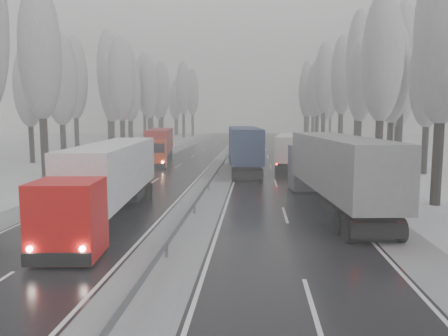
# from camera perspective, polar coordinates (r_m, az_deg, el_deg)

# --- Properties ---
(ground) EXTENTS (260.00, 260.00, 0.00)m
(ground) POSITION_cam_1_polar(r_m,az_deg,el_deg) (14.38, -10.84, -16.55)
(ground) COLOR silver
(ground) RESTS_ON ground
(carriageway_right) EXTENTS (7.50, 200.00, 0.03)m
(carriageway_right) POSITION_cam_1_polar(r_m,az_deg,el_deg) (43.14, 6.39, -0.75)
(carriageway_right) COLOR black
(carriageway_right) RESTS_ON ground
(carriageway_left) EXTENTS (7.50, 200.00, 0.03)m
(carriageway_left) POSITION_cam_1_polar(r_m,az_deg,el_deg) (43.99, -7.40, -0.62)
(carriageway_left) COLOR black
(carriageway_left) RESTS_ON ground
(median_slush) EXTENTS (3.00, 200.00, 0.04)m
(median_slush) POSITION_cam_1_polar(r_m,az_deg,el_deg) (43.25, -0.57, -0.69)
(median_slush) COLOR #93969A
(median_slush) RESTS_ON ground
(shoulder_right) EXTENTS (2.40, 200.00, 0.04)m
(shoulder_right) POSITION_cam_1_polar(r_m,az_deg,el_deg) (43.62, 12.90, -0.79)
(shoulder_right) COLOR #93969A
(shoulder_right) RESTS_ON ground
(shoulder_left) EXTENTS (2.40, 200.00, 0.04)m
(shoulder_left) POSITION_cam_1_polar(r_m,az_deg,el_deg) (45.24, -13.56, -0.54)
(shoulder_left) COLOR #93969A
(shoulder_left) RESTS_ON ground
(median_guardrail) EXTENTS (0.12, 200.00, 0.76)m
(median_guardrail) POSITION_cam_1_polar(r_m,az_deg,el_deg) (43.17, -0.57, 0.07)
(median_guardrail) COLOR slate
(median_guardrail) RESTS_ON ground
(tree_16) EXTENTS (3.60, 3.60, 16.53)m
(tree_16) POSITION_cam_1_polar(r_m,az_deg,el_deg) (31.05, 26.87, 15.36)
(tree_16) COLOR black
(tree_16) RESTS_ON ground
(tree_18) EXTENTS (3.60, 3.60, 16.58)m
(tree_18) POSITION_cam_1_polar(r_m,az_deg,el_deg) (41.56, 19.99, 13.37)
(tree_18) COLOR black
(tree_18) RESTS_ON ground
(tree_19) EXTENTS (3.60, 3.60, 14.57)m
(tree_19) POSITION_cam_1_polar(r_m,az_deg,el_deg) (46.93, 25.18, 10.76)
(tree_19) COLOR black
(tree_19) RESTS_ON ground
(tree_20) EXTENTS (3.60, 3.60, 15.71)m
(tree_20) POSITION_cam_1_polar(r_m,az_deg,el_deg) (50.21, 21.19, 11.48)
(tree_20) COLOR black
(tree_20) RESTS_ON ground
(tree_21) EXTENTS (3.60, 3.60, 18.62)m
(tree_21) POSITION_cam_1_polar(r_m,az_deg,el_deg) (54.86, 22.31, 12.95)
(tree_21) COLOR black
(tree_21) RESTS_ON ground
(tree_22) EXTENTS (3.60, 3.60, 15.86)m
(tree_22) POSITION_cam_1_polar(r_m,az_deg,el_deg) (60.05, 17.43, 10.88)
(tree_22) COLOR black
(tree_22) RESTS_ON ground
(tree_23) EXTENTS (3.60, 3.60, 13.55)m
(tree_23) POSITION_cam_1_polar(r_m,az_deg,el_deg) (65.48, 22.00, 9.04)
(tree_23) COLOR black
(tree_23) RESTS_ON ground
(tree_24) EXTENTS (3.60, 3.60, 20.49)m
(tree_24) POSITION_cam_1_polar(r_m,az_deg,el_deg) (65.79, 17.18, 13.09)
(tree_24) COLOR black
(tree_24) RESTS_ON ground
(tree_25) EXTENTS (3.60, 3.60, 19.44)m
(tree_25) POSITION_cam_1_polar(r_m,az_deg,el_deg) (71.35, 21.96, 11.85)
(tree_25) COLOR black
(tree_25) RESTS_ON ground
(tree_26) EXTENTS (3.60, 3.60, 18.78)m
(tree_26) POSITION_cam_1_polar(r_m,az_deg,el_deg) (75.60, 15.13, 11.47)
(tree_26) COLOR black
(tree_26) RESTS_ON ground
(tree_27) EXTENTS (3.60, 3.60, 17.62)m
(tree_27) POSITION_cam_1_polar(r_m,az_deg,el_deg) (81.04, 19.62, 10.46)
(tree_27) COLOR black
(tree_27) RESTS_ON ground
(tree_28) EXTENTS (3.60, 3.60, 19.62)m
(tree_28) POSITION_cam_1_polar(r_m,az_deg,el_deg) (85.94, 12.95, 11.31)
(tree_28) COLOR black
(tree_28) RESTS_ON ground
(tree_29) EXTENTS (3.60, 3.60, 18.11)m
(tree_29) POSITION_cam_1_polar(r_m,az_deg,el_deg) (91.16, 17.20, 10.30)
(tree_29) COLOR black
(tree_29) RESTS_ON ground
(tree_30) EXTENTS (3.60, 3.60, 17.86)m
(tree_30) POSITION_cam_1_polar(r_m,az_deg,el_deg) (95.51, 12.17, 10.19)
(tree_30) COLOR black
(tree_30) RESTS_ON ground
(tree_31) EXTENTS (3.60, 3.60, 18.58)m
(tree_31) POSITION_cam_1_polar(r_m,az_deg,el_deg) (100.45, 15.25, 10.19)
(tree_31) COLOR black
(tree_31) RESTS_ON ground
(tree_32) EXTENTS (3.60, 3.60, 17.33)m
(tree_32) POSITION_cam_1_polar(r_m,az_deg,el_deg) (102.93, 11.61, 9.76)
(tree_32) COLOR black
(tree_32) RESTS_ON ground
(tree_33) EXTENTS (3.60, 3.60, 14.33)m
(tree_33) POSITION_cam_1_polar(r_m,az_deg,el_deg) (107.25, 12.99, 8.57)
(tree_33) COLOR black
(tree_33) RESTS_ON ground
(tree_34) EXTENTS (3.60, 3.60, 17.63)m
(tree_34) POSITION_cam_1_polar(r_m,az_deg,el_deg) (109.88, 10.66, 9.68)
(tree_34) COLOR black
(tree_34) RESTS_ON ground
(tree_35) EXTENTS (3.60, 3.60, 18.25)m
(tree_35) POSITION_cam_1_polar(r_m,az_deg,el_deg) (115.23, 15.06, 9.63)
(tree_35) COLOR black
(tree_35) RESTS_ON ground
(tree_36) EXTENTS (3.60, 3.60, 20.23)m
(tree_36) POSITION_cam_1_polar(r_m,az_deg,el_deg) (119.89, 10.77, 10.22)
(tree_36) COLOR black
(tree_36) RESTS_ON ground
(tree_37) EXTENTS (3.60, 3.60, 16.37)m
(tree_37) POSITION_cam_1_polar(r_m,az_deg,el_deg) (124.69, 13.76, 8.88)
(tree_37) COLOR black
(tree_37) RESTS_ON ground
(tree_38) EXTENTS (3.60, 3.60, 17.97)m
(tree_38) POSITION_cam_1_polar(r_m,az_deg,el_deg) (130.49, 10.97, 9.30)
(tree_38) COLOR black
(tree_38) RESTS_ON ground
(tree_39) EXTENTS (3.60, 3.60, 16.19)m
(tree_39) POSITION_cam_1_polar(r_m,az_deg,el_deg) (134.76, 11.96, 8.71)
(tree_39) COLOR black
(tree_39) RESTS_ON ground
(tree_58) EXTENTS (3.60, 3.60, 17.21)m
(tree_58) POSITION_cam_1_polar(r_m,az_deg,el_deg) (42.05, -22.92, 13.72)
(tree_58) COLOR black
(tree_58) RESTS_ON ground
(tree_60) EXTENTS (3.60, 3.60, 14.84)m
(tree_60) POSITION_cam_1_polar(r_m,az_deg,el_deg) (51.68, -20.56, 10.75)
(tree_60) COLOR black
(tree_60) RESTS_ON ground
(tree_61) EXTENTS (3.60, 3.60, 13.95)m
(tree_61) POSITION_cam_1_polar(r_m,az_deg,el_deg) (57.76, -24.15, 9.56)
(tree_61) COLOR black
(tree_61) RESTS_ON ground
(tree_62) EXTENTS (3.60, 3.60, 16.04)m
(tree_62) POSITION_cam_1_polar(r_m,az_deg,el_deg) (59.29, -13.27, 11.18)
(tree_62) COLOR black
(tree_62) RESTS_ON ground
(tree_63) EXTENTS (3.60, 3.60, 16.88)m
(tree_63) POSITION_cam_1_polar(r_m,az_deg,el_deg) (65.78, -18.93, 11.02)
(tree_63) COLOR black
(tree_63) RESTS_ON ground
(tree_64) EXTENTS (3.60, 3.60, 15.42)m
(tree_64) POSITION_cam_1_polar(r_m,az_deg,el_deg) (69.11, -14.48, 10.17)
(tree_64) COLOR black
(tree_64) RESTS_ON ground
(tree_65) EXTENTS (3.60, 3.60, 19.48)m
(tree_65) POSITION_cam_1_polar(r_m,az_deg,el_deg) (73.66, -14.88, 11.96)
(tree_65) COLOR black
(tree_65) RESTS_ON ground
(tree_66) EXTENTS (3.60, 3.60, 15.23)m
(tree_66) POSITION_cam_1_polar(r_m,az_deg,el_deg) (78.26, -12.13, 9.73)
(tree_66) COLOR black
(tree_66) RESTS_ON ground
(tree_67) EXTENTS (3.60, 3.60, 17.09)m
(tree_67) POSITION_cam_1_polar(r_m,az_deg,el_deg) (82.55, -12.31, 10.39)
(tree_67) COLOR black
(tree_67) RESTS_ON ground
(tree_68) EXTENTS (3.60, 3.60, 16.65)m
(tree_68) POSITION_cam_1_polar(r_m,az_deg,el_deg) (84.43, -9.81, 10.17)
(tree_68) COLOR black
(tree_68) RESTS_ON ground
(tree_69) EXTENTS (3.60, 3.60, 19.35)m
(tree_69) POSITION_cam_1_polar(r_m,az_deg,el_deg) (89.65, -12.26, 11.02)
(tree_69) COLOR black
(tree_69) RESTS_ON ground
(tree_70) EXTENTS (3.60, 3.60, 17.09)m
(tree_70) POSITION_cam_1_polar(r_m,az_deg,el_deg) (94.20, -8.16, 10.02)
(tree_70) COLOR black
(tree_70) RESTS_ON ground
(tree_71) EXTENTS (3.60, 3.60, 19.61)m
(tree_71) POSITION_cam_1_polar(r_m,az_deg,el_deg) (99.27, -10.42, 10.73)
(tree_71) COLOR black
(tree_71) RESTS_ON ground
(tree_72) EXTENTS (3.60, 3.60, 15.11)m
(tree_72) POSITION_cam_1_polar(r_m,az_deg,el_deg) (103.81, -8.47, 9.01)
(tree_72) COLOR black
(tree_72) RESTS_ON ground
(tree_73) EXTENTS (3.60, 3.60, 17.22)m
(tree_73) POSITION_cam_1_polar(r_m,az_deg,el_deg) (108.41, -9.53, 9.61)
(tree_73) COLOR black
(tree_73) RESTS_ON ground
(tree_74) EXTENTS (3.60, 3.60, 19.68)m
(tree_74) POSITION_cam_1_polar(r_m,az_deg,el_deg) (113.81, -5.37, 10.33)
(tree_74) COLOR black
(tree_74) RESTS_ON ground
(tree_75) EXTENTS (3.60, 3.60, 18.60)m
(tree_75) POSITION_cam_1_polar(r_m,az_deg,el_deg) (119.49, -9.43, 9.77)
(tree_75) COLOR black
(tree_75) RESTS_ON ground
(tree_76) EXTENTS (3.60, 3.60, 18.55)m
(tree_76) POSITION_cam_1_polar(r_m,az_deg,el_deg) (122.88, -4.16, 9.74)
(tree_76) COLOR black
(tree_76) RESTS_ON ground
(tree_77) EXTENTS (3.60, 3.60, 14.32)m
(tree_77) POSITION_cam_1_polar(r_m,az_deg,el_deg) (127.63, -6.41, 8.40)
(tree_77) COLOR black
(tree_77) RESTS_ON ground
(tree_78) EXTENTS (3.60, 3.60, 19.55)m
(tree_78) POSITION_cam_1_polar(r_m,az_deg,el_deg) (129.95, -5.29, 9.85)
(tree_78) COLOR black
(tree_78) RESTS_ON ground
(tree_79) EXTENTS (3.60, 3.60, 17.07)m
(tree_79) POSITION_cam_1_polar(r_m,az_deg,el_deg) (134.29, -6.18, 9.07)
(tree_79) COLOR black
(tree_79) RESTS_ON ground
(truck_grey_tarp) EXTENTS (4.38, 17.63, 4.48)m
(truck_grey_tarp) POSITION_cam_1_polar(r_m,az_deg,el_deg) (27.11, 14.07, 0.14)
(truck_grey_tarp) COLOR #515257
(truck_grey_tarp) RESTS_ON ground
(truck_blue_box) EXTENTS (4.09, 17.73, 4.51)m
(truck_blue_box) POSITION_cam_1_polar(r_m,az_deg,el_deg) (44.56, 2.57, 2.91)
(truck_blue_box) COLOR navy
(truck_blue_box) RESTS_ON ground
(truck_cream_box) EXTENTS (3.83, 14.45, 3.67)m
(truck_cream_box) POSITION_cam_1_polar(r_m,az_deg,el_deg) (48.49, 8.51, 2.58)
(truck_cream_box) COLOR #ADAB99
(truck_cream_box) RESTS_ON ground
(box_truck_distant) EXTENTS (2.17, 7.08, 2.64)m
(box_truck_distant) POSITION_cam_1_polar(r_m,az_deg,el_deg) (102.40, 4.38, 4.39)
(box_truck_distant) COLOR silver
(box_truck_distant) RESTS_ON ground
(truck_red_white) EXTENTS (3.87, 16.24, 4.13)m
(truck_red_white) POSITION_cam_1_polar(r_m,az_deg,el_deg) (24.51, -14.72, -1.05)
(truck_red_white) COLOR red
(truck_red_white) RESTS_ON ground
(truck_red_red) EXTENTS (4.57, 15.85, 4.03)m
(truck_red_red) POSITION_cam_1_polar(r_m,az_deg,el_deg) (54.17, -8.40, 3.24)
(truck_red_red) COLOR red
(truck_red_red) RESTS_ON ground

